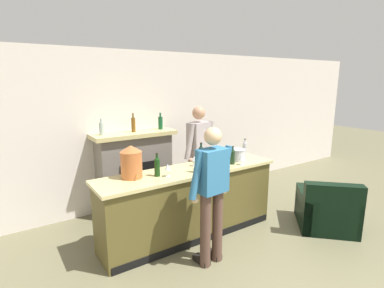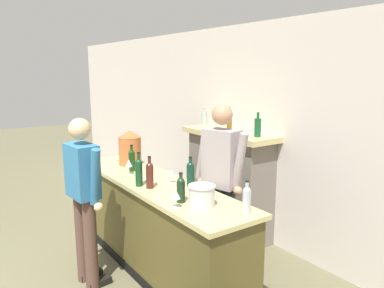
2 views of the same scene
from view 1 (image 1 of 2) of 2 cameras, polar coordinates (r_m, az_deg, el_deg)
wall_back_panel at (r=5.50m, az=-8.98°, el=2.83°), size 12.00×0.07×2.75m
bar_counter at (r=4.42m, az=-0.40°, el=-11.12°), size 2.71×0.65×1.01m
fireplace_stone at (r=5.29m, az=-10.80°, el=-5.04°), size 1.40×0.52×1.71m
armchair_black at (r=5.15m, az=24.29°, el=-11.69°), size 1.16×1.17×0.81m
potted_plant_corner at (r=6.63m, az=11.05°, el=-5.31°), size 0.41×0.42×0.74m
person_customer at (r=3.63m, az=3.79°, el=-8.89°), size 0.66×0.33×1.73m
person_bartender at (r=4.90m, az=1.29°, el=-2.34°), size 0.64×0.37×1.84m
copper_dispenser at (r=3.91m, az=-11.50°, el=-3.30°), size 0.28×0.32×0.43m
ice_bucket_steel at (r=4.71m, az=8.67°, el=-2.08°), size 0.24×0.24×0.19m
wine_bottle_merlot_tall at (r=3.94m, az=-6.66°, el=-4.16°), size 0.07×0.07×0.31m
wine_bottle_riesling_slim at (r=4.57m, az=1.74°, el=-1.82°), size 0.08×0.08×0.31m
wine_bottle_rose_blush at (r=4.52m, az=7.71°, el=-2.27°), size 0.08×0.08×0.28m
wine_bottle_chardonnay_pale at (r=5.08m, az=10.01°, el=-0.72°), size 0.07×0.07×0.28m
wine_bottle_burgundy_dark at (r=4.06m, az=1.67°, el=-3.37°), size 0.07×0.07×0.35m
wine_bottle_cabernet_heavy at (r=4.17m, az=2.62°, el=-3.08°), size 0.07×0.07×0.33m
wine_glass_front_left at (r=4.38m, az=0.40°, el=-2.90°), size 0.07×0.07×0.15m
wine_glass_front_right at (r=4.50m, az=9.47°, el=-2.53°), size 0.08×0.08×0.16m
wine_glass_by_dispenser at (r=3.92m, az=-4.65°, el=-4.45°), size 0.08×0.08×0.17m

